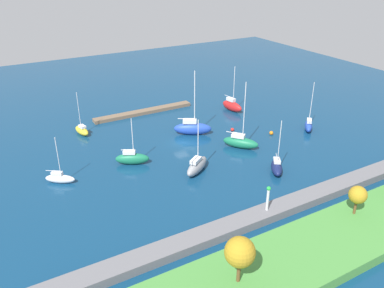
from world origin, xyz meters
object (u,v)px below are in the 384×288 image
(sailboat_blue_west_end, at_px, (192,128))
(mooring_buoy_orange, at_px, (271,133))
(sailboat_yellow_near_pier, at_px, (82,130))
(sailboat_blue_far_south, at_px, (309,125))
(park_tree_east, at_px, (240,252))
(mooring_buoy_red, at_px, (232,130))
(park_tree_center, at_px, (358,195))
(sailboat_green_east_end, at_px, (132,158))
(sailboat_navy_lone_south, at_px, (277,167))
(harbor_beacon, at_px, (268,197))
(sailboat_green_by_breakwater, at_px, (240,142))
(sailboat_gray_lone_north, at_px, (197,166))
(sailboat_red_mid_basin, at_px, (232,106))
(pier_dock, at_px, (144,112))
(sailboat_white_off_beacon, at_px, (60,178))

(sailboat_blue_west_end, relative_size, mooring_buoy_orange, 16.74)
(sailboat_yellow_near_pier, distance_m, sailboat_blue_far_south, 46.35)
(park_tree_east, xyz_separation_m, mooring_buoy_red, (-24.08, -35.43, -4.93))
(park_tree_center, xyz_separation_m, sailboat_yellow_near_pier, (23.96, -47.06, -3.46))
(park_tree_east, height_order, sailboat_blue_west_end, sailboat_blue_west_end)
(park_tree_center, distance_m, sailboat_green_east_end, 36.36)
(park_tree_east, height_order, sailboat_navy_lone_south, sailboat_navy_lone_south)
(harbor_beacon, distance_m, sailboat_green_by_breakwater, 22.02)
(sailboat_gray_lone_north, xyz_separation_m, sailboat_red_mid_basin, (-21.56, -20.75, 0.09))
(sailboat_navy_lone_south, relative_size, sailboat_green_by_breakwater, 0.74)
(sailboat_green_east_end, xyz_separation_m, sailboat_navy_lone_south, (-19.86, 14.59, -0.14))
(sailboat_green_east_end, distance_m, sailboat_blue_far_south, 37.39)
(pier_dock, xyz_separation_m, park_tree_east, (12.25, 53.84, 4.92))
(mooring_buoy_red, bearing_deg, sailboat_navy_lone_south, 79.28)
(sailboat_gray_lone_north, height_order, mooring_buoy_red, sailboat_gray_lone_north)
(sailboat_white_off_beacon, distance_m, sailboat_blue_far_south, 49.67)
(mooring_buoy_orange, relative_size, mooring_buoy_red, 1.08)
(mooring_buoy_orange, height_order, mooring_buoy_red, mooring_buoy_orange)
(pier_dock, relative_size, sailboat_blue_far_south, 2.29)
(sailboat_yellow_near_pier, xyz_separation_m, mooring_buoy_orange, (-33.15, 19.13, -0.49))
(pier_dock, relative_size, sailboat_yellow_near_pier, 2.66)
(pier_dock, relative_size, sailboat_green_by_breakwater, 1.83)
(harbor_beacon, bearing_deg, sailboat_blue_far_south, -144.35)
(pier_dock, bearing_deg, sailboat_red_mid_basin, 155.20)
(pier_dock, bearing_deg, mooring_buoy_orange, 126.70)
(park_tree_center, relative_size, sailboat_blue_far_south, 0.41)
(sailboat_white_off_beacon, relative_size, sailboat_yellow_near_pier, 0.91)
(sailboat_yellow_near_pier, xyz_separation_m, sailboat_blue_far_south, (-41.25, 21.14, 0.22))
(sailboat_green_by_breakwater, xyz_separation_m, sailboat_blue_far_south, (-17.00, 0.36, -0.06))
(sailboat_yellow_near_pier, bearing_deg, pier_dock, -85.77)
(park_tree_center, bearing_deg, mooring_buoy_orange, -108.21)
(mooring_buoy_orange, bearing_deg, sailboat_gray_lone_north, 15.17)
(mooring_buoy_orange, bearing_deg, sailboat_navy_lone_south, 53.13)
(harbor_beacon, bearing_deg, sailboat_red_mid_basin, -118.30)
(sailboat_blue_west_end, distance_m, sailboat_white_off_beacon, 28.28)
(harbor_beacon, xyz_separation_m, mooring_buoy_red, (-12.86, -26.54, -3.00))
(harbor_beacon, xyz_separation_m, sailboat_navy_lone_south, (-9.54, -9.02, -2.40))
(pier_dock, xyz_separation_m, harbor_beacon, (1.03, 44.96, 2.99))
(sailboat_blue_west_end, relative_size, sailboat_navy_lone_south, 1.39)
(sailboat_gray_lone_north, distance_m, sailboat_blue_far_south, 29.01)
(park_tree_east, bearing_deg, park_tree_center, -173.95)
(sailboat_yellow_near_pier, relative_size, sailboat_green_by_breakwater, 0.69)
(sailboat_red_mid_basin, bearing_deg, harbor_beacon, -37.41)
(sailboat_yellow_near_pier, xyz_separation_m, sailboat_green_by_breakwater, (-24.25, 20.78, 0.28))
(park_tree_east, distance_m, mooring_buoy_orange, 42.75)
(pier_dock, relative_size, sailboat_white_off_beacon, 2.92)
(sailboat_blue_far_south, bearing_deg, park_tree_center, -170.50)
(harbor_beacon, bearing_deg, sailboat_navy_lone_south, -136.62)
(harbor_beacon, bearing_deg, pier_dock, -91.32)
(sailboat_white_off_beacon, bearing_deg, park_tree_east, -34.98)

